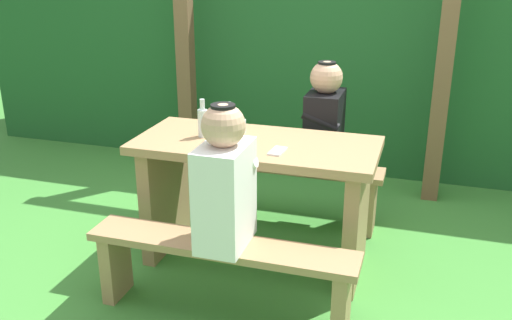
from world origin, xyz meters
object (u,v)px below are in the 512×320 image
Objects in this scene: bench_near at (221,263)px; drinking_glass at (240,126)px; picnic_table at (256,182)px; bench_far at (281,179)px; person_white_shirt at (225,182)px; bottle_left at (203,122)px; person_black_coat at (324,120)px; bottle_right at (229,127)px; cell_phone at (278,151)px.

bench_near is 17.69× the size of drinking_glass.
picnic_table reaches higher than bench_far.
bench_far is 1.27m from person_white_shirt.
person_white_shirt reaches higher than bench_far.
picnic_table is 6.20× the size of bottle_left.
drinking_glass is (-0.43, -0.46, 0.05)m from person_black_coat.
drinking_glass is 0.21m from bottle_right.
picnic_table is 17.69× the size of drinking_glass.
bottle_left is at bearing 169.24° from cell_phone.
person_white_shirt is at bearing -87.48° from picnic_table.
bottle_right reaches higher than bench_near.
cell_phone is (-0.12, -0.73, 0.02)m from person_black_coat.
picnic_table is 0.35m from drinking_glass.
drinking_glass is 0.41m from cell_phone.
picnic_table is 0.64m from person_white_shirt.
person_black_coat reaches higher than bench_far.
bench_near is at bearing -103.61° from person_black_coat.
picnic_table is at bearing -43.65° from drinking_glass.
person_black_coat is 0.74m from cell_phone.
bottle_right is at bearing -122.50° from person_black_coat.
person_black_coat is at bearing -0.66° from bench_far.
bottle_right is (0.00, -0.21, 0.06)m from drinking_glass.
bottle_right is 1.71× the size of cell_phone.
picnic_table is at bearing 0.96° from bottle_left.
bottle_right is (-0.14, -0.07, 0.35)m from picnic_table.
drinking_glass reaches higher than picnic_table.
picnic_table is at bearing 144.62° from cell_phone.
person_black_coat is (0.29, 0.59, 0.24)m from picnic_table.
person_white_shirt is 0.55m from bottle_right.
bottle_right is at bearing 107.32° from person_white_shirt.
bench_far is 1.95× the size of person_black_coat.
person_black_coat is 0.63m from drinking_glass.
cell_phone reaches higher than bench_far.
person_white_shirt reaches higher than bottle_left.
bench_near is 10.00× the size of cell_phone.
bottle_left is 0.20m from bottle_right.
person_black_coat is at bearing 76.39° from bench_near.
drinking_glass is at bearing 100.88° from bench_near.
bench_far is at bearing 107.15° from cell_phone.
person_white_shirt is 5.14× the size of cell_phone.
bottle_right reaches higher than bottle_left.
picnic_table is 0.63m from bench_near.
drinking_glass is at bearing -106.88° from bench_far.
picnic_table is at bearing 28.05° from bottle_right.
person_black_coat is (0.26, 1.18, 0.00)m from person_white_shirt.
bottle_left is at bearing -179.04° from picnic_table.
person_white_shirt is at bearing -102.81° from cell_phone.
bottle_left reaches higher than cell_phone.
picnic_table is at bearing 90.00° from bench_near.
bench_far is 5.86× the size of bottle_right.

